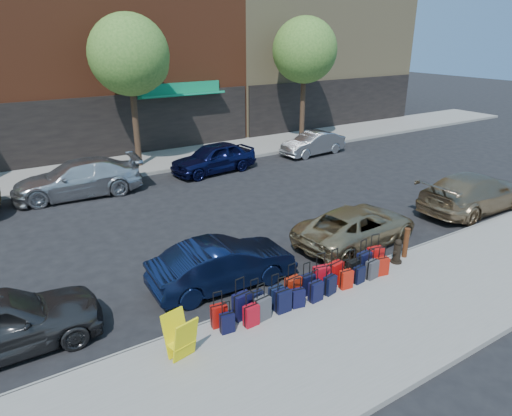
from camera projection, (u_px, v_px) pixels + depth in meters
ground at (219, 235)px, 15.74m from camera, size 120.00×120.00×0.00m
sidewalk_near at (352, 330)px, 10.62m from camera, size 60.00×4.00×0.15m
sidewalk_far at (127, 166)px, 23.56m from camera, size 60.00×4.00×0.15m
curb_near at (299, 291)px, 12.20m from camera, size 60.00×0.08×0.15m
curb_far at (140, 175)px, 21.98m from camera, size 60.00×0.08×0.15m
tree_center at (132, 57)px, 21.56m from camera, size 3.80×3.80×7.27m
tree_right at (306, 52)px, 26.84m from camera, size 3.80×3.80×7.27m
suitcase_front_0 at (219, 316)px, 10.54m from camera, size 0.39×0.26×0.89m
suitcase_front_1 at (242, 306)px, 10.82m from camera, size 0.46×0.29×1.05m
suitcase_front_2 at (256, 302)px, 11.06m from camera, size 0.37×0.20×0.90m
suitcase_front_3 at (276, 296)px, 11.30m from camera, size 0.36×0.20×0.87m
suitcase_front_4 at (293, 288)px, 11.59m from camera, size 0.42×0.26×0.99m
suitcase_front_5 at (308, 284)px, 11.83m from camera, size 0.37×0.21×0.89m
suitcase_front_6 at (321, 277)px, 12.10m from camera, size 0.45×0.31×1.01m
suitcase_front_7 at (335, 273)px, 12.31m from camera, size 0.45×0.30×1.02m
suitcase_front_8 at (352, 269)px, 12.59m from camera, size 0.37×0.23×0.87m
suitcase_front_9 at (364, 263)px, 12.86m from camera, size 0.44×0.27×1.01m
suitcase_front_10 at (375, 258)px, 13.09m from camera, size 0.48×0.32×1.06m
suitcase_back_0 at (227, 323)px, 10.34m from camera, size 0.34×0.23×0.77m
suitcase_back_1 at (251, 315)px, 10.57m from camera, size 0.36×0.22×0.85m
suitcase_back_2 at (262, 308)px, 10.80m from camera, size 0.41×0.27×0.92m
suitcase_back_3 at (283, 301)px, 11.09m from camera, size 0.39×0.23×0.92m
suitcase_back_4 at (298, 298)px, 11.29m from camera, size 0.36×0.25×0.79m
suitcase_back_5 at (316, 291)px, 11.54m from camera, size 0.37×0.23×0.86m
suitcase_back_6 at (330, 285)px, 11.85m from camera, size 0.38×0.26×0.82m
suitcase_back_7 at (346, 279)px, 12.12m from camera, size 0.37×0.24×0.83m
suitcase_back_8 at (359, 275)px, 12.38m from camera, size 0.34×0.22×0.77m
suitcase_back_9 at (372, 269)px, 12.60m from camera, size 0.38×0.25×0.86m
suitcase_back_10 at (382, 266)px, 12.79m from camera, size 0.38×0.27×0.83m
fire_hydrant at (397, 252)px, 13.43m from camera, size 0.39×0.34×0.75m
bollard at (406, 242)px, 13.72m from camera, size 0.17×0.17×0.93m
display_rack at (180, 337)px, 9.48m from camera, size 0.65×0.70×0.97m
car_near_1 at (223, 264)px, 12.37m from camera, size 4.07×1.57×1.32m
car_near_2 at (357, 226)px, 14.87m from camera, size 4.69×2.54×1.25m
car_near_3 at (475, 192)px, 17.63m from camera, size 5.14×2.12×1.49m
car_far_1 at (78, 179)px, 19.23m from camera, size 5.41×2.59×1.52m
car_far_2 at (214, 158)px, 22.45m from camera, size 4.48×2.18×1.47m
car_far_3 at (313, 143)px, 25.75m from camera, size 3.97×1.62×1.28m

